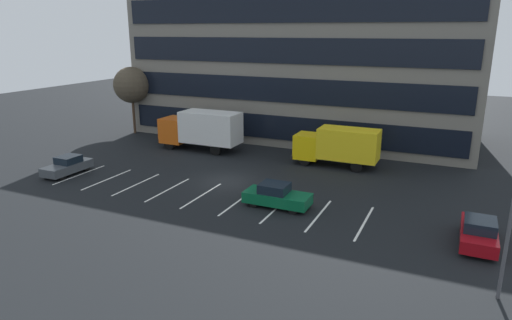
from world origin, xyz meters
TOP-DOWN VIEW (x-y plane):
  - ground_plane at (0.00, 0.00)m, footprint 120.00×120.00m
  - office_building at (0.00, 17.95)m, footprint 34.77×13.86m
  - lot_markings at (0.00, -3.45)m, footprint 22.54×5.40m
  - box_truck_orange at (-6.43, 7.22)m, footprint 8.02×2.66m
  - box_truck_yellow_all at (6.68, 7.29)m, footprint 7.05×2.33m
  - sedan_forest at (5.46, -3.16)m, footprint 4.28×1.79m
  - sedan_charcoal at (-12.20, -3.65)m, footprint 1.68×4.00m
  - sedan_maroon at (17.25, -3.77)m, footprint 1.77×4.23m
  - bare_tree at (-17.00, 10.45)m, footprint 3.86×3.86m

SIDE VIEW (x-z plane):
  - ground_plane at x=0.00m, z-range 0.00..0.00m
  - lot_markings at x=0.00m, z-range 0.00..0.01m
  - sedan_charcoal at x=-12.20m, z-range -0.04..1.39m
  - sedan_maroon at x=17.25m, z-range -0.04..1.47m
  - sedan_forest at x=5.46m, z-range -0.04..1.49m
  - box_truck_yellow_all at x=6.68m, z-range 0.21..3.47m
  - box_truck_orange at x=-6.43m, z-range 0.23..3.95m
  - bare_tree at x=-17.00m, z-range 1.67..8.91m
  - office_building at x=0.00m, z-range 0.00..14.40m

